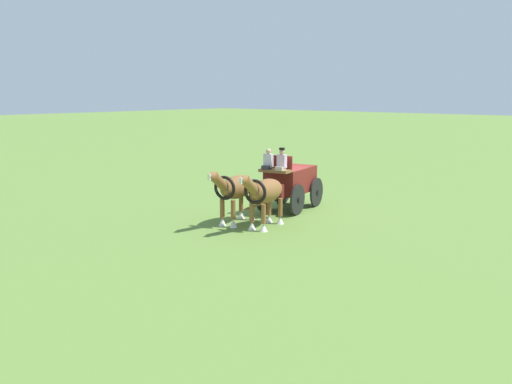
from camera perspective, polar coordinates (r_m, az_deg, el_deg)
name	(u,v)px	position (r m, az deg, el deg)	size (l,w,h in m)	color
ground_plane	(290,209)	(24.35, 3.59, -1.73)	(220.00, 220.00, 0.00)	olive
show_wagon	(289,181)	(23.98, 3.46, 1.13)	(5.58, 2.30, 2.85)	maroon
draft_horse_near	(265,193)	(20.65, 0.90, -0.10)	(2.97, 1.26, 2.21)	brown
draft_horse_off	(235,189)	(21.29, -2.18, 0.30)	(3.03, 1.27, 2.25)	brown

